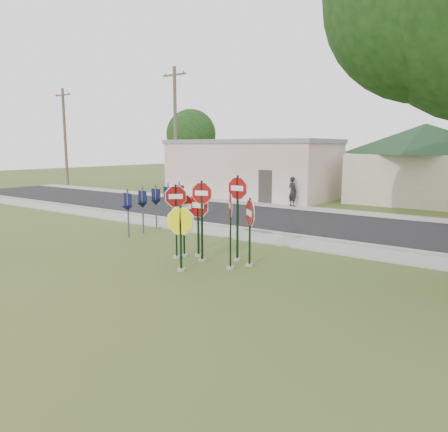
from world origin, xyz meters
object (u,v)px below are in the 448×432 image
Objects in this scene: stop_sign_center at (202,210)px; utility_pole_near at (175,129)px; stop_sign_yellow at (181,230)px; stop_sign_left at (176,212)px; pedestrian at (293,192)px.

utility_pole_near is (-13.89, 13.91, 3.29)m from stop_sign_center.
stop_sign_yellow is at bearing -81.39° from stop_sign_center.
utility_pole_near reaches higher than stop_sign_yellow.
stop_sign_left is 1.42× the size of pedestrian.
stop_sign_center reaches higher than pedestrian.
pedestrian is at bearing 104.91° from stop_sign_yellow.
stop_sign_center is 0.29× the size of utility_pole_near.
stop_sign_center is 19.93m from utility_pole_near.
utility_pole_near reaches higher than stop_sign_center.
pedestrian is (-3.86, 14.50, -0.28)m from stop_sign_yellow.
pedestrian is at bearing 105.48° from stop_sign_center.
pedestrian is (10.22, -0.63, -4.00)m from utility_pole_near.
stop_sign_center is at bearing 126.05° from pedestrian.
utility_pole_near is at bearing 17.05° from pedestrian.
stop_sign_yellow is 21.00m from utility_pole_near.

